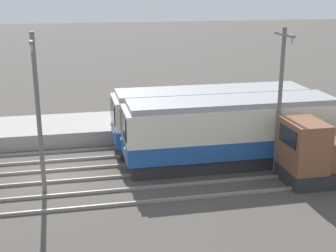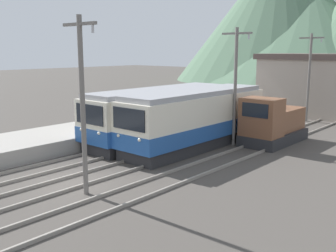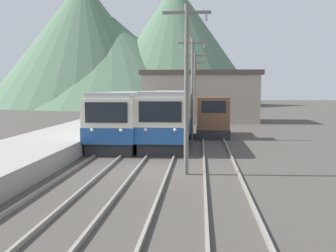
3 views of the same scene
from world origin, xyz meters
name	(u,v)px [view 3 (image 3 of 3)]	position (x,y,z in m)	size (l,w,h in m)	color
ground_plane	(148,171)	(0.00, 0.00, 0.00)	(200.00, 200.00, 0.00)	#47423D
platform_left	(12,160)	(-6.25, 0.00, 0.43)	(4.50, 54.00, 0.87)	gray
track_left	(90,169)	(-2.60, 0.00, 0.07)	(1.54, 60.00, 0.14)	gray
track_center	(153,170)	(0.20, 0.00, 0.07)	(1.54, 60.00, 0.14)	gray
track_right	(221,171)	(3.20, 0.00, 0.07)	(1.54, 60.00, 0.14)	gray
commuter_train_left	(126,119)	(-2.60, 8.65, 1.59)	(2.84, 11.24, 3.40)	#28282B
commuter_train_center	(169,119)	(0.20, 8.87, 1.61)	(2.84, 11.16, 3.46)	#28282B
shunting_locomotive	(212,120)	(3.20, 12.80, 1.21)	(2.40, 5.16, 3.00)	#28282B
catenary_mast_near	(187,83)	(1.71, -0.47, 3.87)	(2.00, 0.20, 7.11)	slate
catenary_mast_mid	(192,85)	(1.71, 10.71, 3.87)	(2.00, 0.20, 7.11)	slate
catenary_mast_far	(195,86)	(1.71, 21.89, 3.87)	(2.00, 0.20, 7.11)	slate
catenary_mast_distant	(196,86)	(1.71, 33.07, 3.87)	(2.00, 0.20, 7.11)	slate
station_building	(201,96)	(2.29, 26.00, 2.76)	(12.60, 6.30, 5.48)	#AD9E8E
mountain_backdrop	(121,49)	(-14.10, 63.89, 11.53)	(56.08, 42.41, 25.73)	#517056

